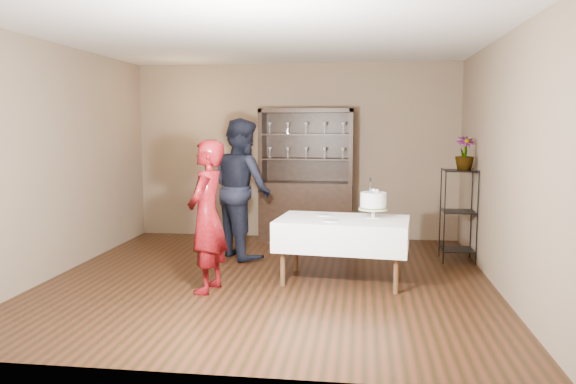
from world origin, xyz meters
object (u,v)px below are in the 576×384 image
plant_etagere (458,211)px  cake (373,202)px  woman (207,216)px  cake_table (343,234)px  china_hutch (306,197)px  potted_plant (465,153)px  man (242,188)px

plant_etagere → cake: bearing=-136.3°
woman → cake_table: bearing=118.2°
china_hutch → plant_etagere: (2.08, -1.05, -0.01)m
cake → plant_etagere: bearing=43.7°
woman → potted_plant: potted_plant is taller
plant_etagere → cake_table: 1.87m
woman → cake: size_ratio=3.57×
cake_table → cake: size_ratio=3.38×
china_hutch → man: size_ratio=1.08×
potted_plant → man: bearing=-178.5°
cake_table → man: 1.78m
plant_etagere → potted_plant: size_ratio=2.79×
plant_etagere → cake: (-1.11, -1.06, 0.25)m
potted_plant → china_hutch: bearing=152.7°
man → cake: bearing=-158.1°
cake_table → man: man is taller
china_hutch → cake: bearing=-65.3°
china_hutch → potted_plant: 2.50m
china_hutch → cake_table: bearing=-74.1°
plant_etagere → cake: plant_etagere is taller
cake_table → woman: size_ratio=0.95×
plant_etagere → man: bearing=-177.6°
cake_table → woman: (-1.40, -0.56, 0.26)m
china_hutch → man: china_hutch is taller
cake_table → potted_plant: bearing=37.2°
cake_table → woman: bearing=-158.4°
woman → man: 1.62m
cake_table → cake: (0.34, 0.12, 0.35)m
cake → cake_table: bearing=-161.0°
cake_table → cake: cake is taller
china_hutch → cake: (0.97, -2.11, 0.24)m
cake → china_hutch: bearing=114.7°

